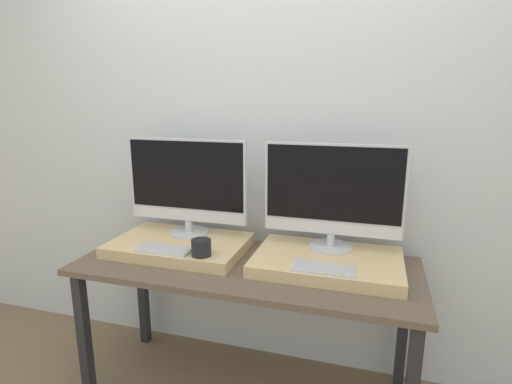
{
  "coord_description": "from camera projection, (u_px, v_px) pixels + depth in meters",
  "views": [
    {
      "loc": [
        0.57,
        -1.42,
        1.55
      ],
      "look_at": [
        0.0,
        0.51,
        1.07
      ],
      "focal_mm": 28.0,
      "sensor_mm": 36.0,
      "label": 1
    }
  ],
  "objects": [
    {
      "name": "wall_back",
      "position": [
        267.0,
        144.0,
        2.22
      ],
      "size": [
        8.0,
        0.04,
        2.6
      ],
      "color": "silver",
      "rests_on": "ground_plane"
    },
    {
      "name": "wooden_riser_left",
      "position": [
        180.0,
        245.0,
        2.13
      ],
      "size": [
        0.7,
        0.46,
        0.06
      ],
      "color": "#D6B77F",
      "rests_on": "workbench"
    },
    {
      "name": "wooden_riser_right",
      "position": [
        327.0,
        262.0,
        1.91
      ],
      "size": [
        0.7,
        0.46,
        0.06
      ],
      "color": "#D6B77F",
      "rests_on": "workbench"
    },
    {
      "name": "monitor_left",
      "position": [
        187.0,
        184.0,
        2.17
      ],
      "size": [
        0.68,
        0.22,
        0.53
      ],
      "color": "silver",
      "rests_on": "wooden_riser_left"
    },
    {
      "name": "workbench",
      "position": [
        246.0,
        279.0,
        1.99
      ],
      "size": [
        1.68,
        0.66,
        0.75
      ],
      "color": "brown",
      "rests_on": "ground_plane"
    },
    {
      "name": "keyboard_right",
      "position": [
        323.0,
        268.0,
        1.75
      ],
      "size": [
        0.28,
        0.12,
        0.01
      ],
      "color": "silver",
      "rests_on": "wooden_riser_right"
    },
    {
      "name": "keyboard_left",
      "position": [
        164.0,
        250.0,
        1.97
      ],
      "size": [
        0.28,
        0.12,
        0.01
      ],
      "color": "silver",
      "rests_on": "wooden_riser_left"
    },
    {
      "name": "mug",
      "position": [
        201.0,
        248.0,
        1.91
      ],
      "size": [
        0.1,
        0.1,
        0.08
      ],
      "color": "black",
      "rests_on": "wooden_riser_left"
    },
    {
      "name": "monitor_right",
      "position": [
        333.0,
        194.0,
        1.95
      ],
      "size": [
        0.68,
        0.22,
        0.53
      ],
      "color": "silver",
      "rests_on": "wooden_riser_right"
    }
  ]
}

